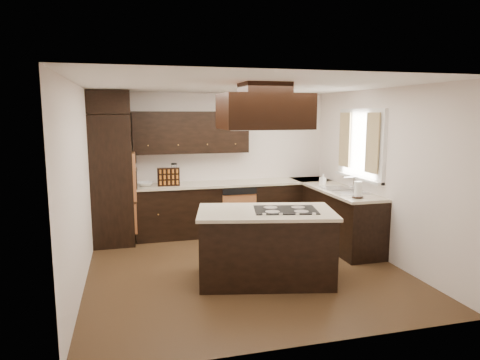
% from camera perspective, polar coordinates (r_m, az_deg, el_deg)
% --- Properties ---
extents(floor, '(4.20, 4.20, 0.02)m').
position_cam_1_polar(floor, '(6.10, 0.53, -11.72)').
color(floor, brown).
rests_on(floor, ground).
extents(ceiling, '(4.20, 4.20, 0.02)m').
position_cam_1_polar(ceiling, '(5.73, 0.57, 12.61)').
color(ceiling, white).
rests_on(ceiling, ground).
extents(wall_back, '(4.20, 0.02, 2.50)m').
position_cam_1_polar(wall_back, '(7.82, -3.52, 2.35)').
color(wall_back, white).
rests_on(wall_back, ground).
extents(wall_front, '(4.20, 0.02, 2.50)m').
position_cam_1_polar(wall_front, '(3.83, 8.93, -4.65)').
color(wall_front, white).
rests_on(wall_front, ground).
extents(wall_left, '(0.02, 4.20, 2.50)m').
position_cam_1_polar(wall_left, '(5.62, -20.70, -0.79)').
color(wall_left, white).
rests_on(wall_left, ground).
extents(wall_right, '(0.02, 4.20, 2.50)m').
position_cam_1_polar(wall_right, '(6.65, 18.37, 0.76)').
color(wall_right, white).
rests_on(wall_right, ground).
extents(oven_column, '(0.65, 0.75, 2.12)m').
position_cam_1_polar(oven_column, '(7.30, -16.66, 0.02)').
color(oven_column, black).
rests_on(oven_column, floor).
extents(wall_oven_face, '(0.05, 0.62, 0.78)m').
position_cam_1_polar(wall_oven_face, '(7.29, -13.94, 0.59)').
color(wall_oven_face, '#C0713F').
rests_on(wall_oven_face, oven_column).
extents(base_cabinets_back, '(2.93, 0.60, 0.88)m').
position_cam_1_polar(base_cabinets_back, '(7.66, -2.76, -3.93)').
color(base_cabinets_back, black).
rests_on(base_cabinets_back, floor).
extents(base_cabinets_right, '(0.60, 2.40, 0.88)m').
position_cam_1_polar(base_cabinets_right, '(7.41, 12.25, -4.57)').
color(base_cabinets_right, black).
rests_on(base_cabinets_right, floor).
extents(countertop_back, '(2.93, 0.63, 0.04)m').
position_cam_1_polar(countertop_back, '(7.56, -2.76, -0.55)').
color(countertop_back, beige).
rests_on(countertop_back, base_cabinets_back).
extents(countertop_right, '(0.63, 2.40, 0.04)m').
position_cam_1_polar(countertop_right, '(7.31, 12.27, -1.07)').
color(countertop_right, beige).
rests_on(countertop_right, base_cabinets_right).
extents(upper_cabinets, '(2.00, 0.34, 0.72)m').
position_cam_1_polar(upper_cabinets, '(7.53, -6.53, 6.33)').
color(upper_cabinets, black).
rests_on(upper_cabinets, wall_back).
extents(dishwasher_front, '(0.60, 0.05, 0.72)m').
position_cam_1_polar(dishwasher_front, '(7.46, -0.07, -4.62)').
color(dishwasher_front, '#C0713F').
rests_on(dishwasher_front, floor).
extents(window_frame, '(0.06, 1.32, 1.12)m').
position_cam_1_polar(window_frame, '(7.06, 15.83, 4.58)').
color(window_frame, white).
rests_on(window_frame, wall_right).
extents(window_pane, '(0.00, 1.20, 1.00)m').
position_cam_1_polar(window_pane, '(7.07, 16.02, 4.58)').
color(window_pane, white).
rests_on(window_pane, wall_right).
extents(curtain_left, '(0.02, 0.34, 0.90)m').
position_cam_1_polar(curtain_left, '(6.66, 17.23, 4.72)').
color(curtain_left, beige).
rests_on(curtain_left, wall_right).
extents(curtain_right, '(0.02, 0.34, 0.90)m').
position_cam_1_polar(curtain_right, '(7.39, 13.79, 5.23)').
color(curtain_right, beige).
rests_on(curtain_right, wall_right).
extents(sink_rim, '(0.52, 0.84, 0.01)m').
position_cam_1_polar(sink_rim, '(7.01, 13.67, -1.34)').
color(sink_rim, silver).
rests_on(sink_rim, countertop_right).
extents(island, '(1.81, 1.24, 0.88)m').
position_cam_1_polar(island, '(5.56, 3.42, -8.90)').
color(island, black).
rests_on(island, floor).
extents(island_top, '(1.89, 1.32, 0.04)m').
position_cam_1_polar(island_top, '(5.44, 3.47, -4.28)').
color(island_top, beige).
rests_on(island_top, island).
extents(cooktop, '(0.88, 0.68, 0.01)m').
position_cam_1_polar(cooktop, '(5.46, 6.10, -3.98)').
color(cooktop, black).
rests_on(cooktop, island_top).
extents(range_hood, '(1.05, 0.72, 0.42)m').
position_cam_1_polar(range_hood, '(5.22, 3.25, 9.11)').
color(range_hood, black).
rests_on(range_hood, ceiling).
extents(hood_duct, '(0.55, 0.50, 0.13)m').
position_cam_1_polar(hood_duct, '(5.22, 3.28, 12.13)').
color(hood_duct, black).
rests_on(hood_duct, ceiling).
extents(blender_base, '(0.15, 0.15, 0.10)m').
position_cam_1_polar(blender_base, '(7.38, -8.73, -0.33)').
color(blender_base, silver).
rests_on(blender_base, countertop_back).
extents(blender_pitcher, '(0.13, 0.13, 0.26)m').
position_cam_1_polar(blender_pitcher, '(7.35, -8.76, 1.06)').
color(blender_pitcher, silver).
rests_on(blender_pitcher, blender_base).
extents(spice_rack, '(0.37, 0.11, 0.31)m').
position_cam_1_polar(spice_rack, '(7.33, -9.51, 0.42)').
color(spice_rack, black).
rests_on(spice_rack, countertop_back).
extents(mixing_bowl, '(0.31, 0.31, 0.07)m').
position_cam_1_polar(mixing_bowl, '(7.41, -12.47, -0.53)').
color(mixing_bowl, white).
rests_on(mixing_bowl, countertop_back).
extents(soap_bottle, '(0.11, 0.11, 0.19)m').
position_cam_1_polar(soap_bottle, '(7.50, 10.97, 0.09)').
color(soap_bottle, white).
rests_on(soap_bottle, countertop_right).
extents(paper_towel, '(0.12, 0.12, 0.24)m').
position_cam_1_polar(paper_towel, '(6.43, 15.45, -1.26)').
color(paper_towel, white).
rests_on(paper_towel, countertop_right).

